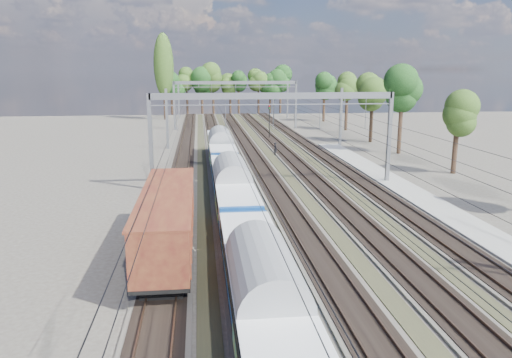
{
  "coord_description": "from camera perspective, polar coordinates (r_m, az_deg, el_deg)",
  "views": [
    {
      "loc": [
        -6.96,
        -16.75,
        11.13
      ],
      "look_at": [
        -2.69,
        20.8,
        2.8
      ],
      "focal_mm": 35.0,
      "sensor_mm": 36.0,
      "label": 1
    }
  ],
  "objects": [
    {
      "name": "track_bed",
      "position": [
        63.11,
        -0.06,
        2.36
      ],
      "size": [
        21.0,
        130.0,
        0.34
      ],
      "color": "#47423A",
      "rests_on": "ground"
    },
    {
      "name": "poplar",
      "position": [
        115.0,
        -10.51,
        12.6
      ],
      "size": [
        4.4,
        4.4,
        19.04
      ],
      "color": "black",
      "rests_on": "ground"
    },
    {
      "name": "tree_belt",
      "position": [
        112.05,
        0.16,
        10.99
      ],
      "size": [
        39.71,
        100.23,
        11.85
      ],
      "color": "black",
      "rests_on": "ground"
    },
    {
      "name": "emu_train",
      "position": [
        39.34,
        -2.75,
        -0.33
      ],
      "size": [
        2.85,
        60.4,
        4.17
      ],
      "color": "black",
      "rests_on": "ground"
    },
    {
      "name": "catenary",
      "position": [
        69.98,
        -0.5,
        8.55
      ],
      "size": [
        25.65,
        130.0,
        9.0
      ],
      "color": "slate",
      "rests_on": "ground"
    },
    {
      "name": "platform",
      "position": [
        42.79,
        20.1,
        -3.22
      ],
      "size": [
        3.0,
        70.0,
        0.3
      ],
      "primitive_type": "cube",
      "color": "gray",
      "rests_on": "ground"
    },
    {
      "name": "signal_far",
      "position": [
        102.51,
        2.05,
        8.19
      ],
      "size": [
        0.4,
        0.37,
        5.64
      ],
      "rotation": [
        0.0,
        0.0,
        -0.36
      ],
      "color": "black",
      "rests_on": "ground"
    },
    {
      "name": "signal_near",
      "position": [
        81.43,
        1.53,
        7.03
      ],
      "size": [
        0.35,
        0.32,
        5.5
      ],
      "rotation": [
        0.0,
        0.0,
        0.05
      ],
      "color": "black",
      "rests_on": "ground"
    },
    {
      "name": "freight_boxcar",
      "position": [
        30.59,
        -10.07,
        -4.49
      ],
      "size": [
        3.07,
        14.8,
        3.82
      ],
      "color": "black",
      "rests_on": "ground"
    },
    {
      "name": "worker",
      "position": [
        66.32,
        2.23,
        3.49
      ],
      "size": [
        0.57,
        0.7,
        1.68
      ],
      "primitive_type": "imported",
      "rotation": [
        0.0,
        0.0,
        1.88
      ],
      "color": "black",
      "rests_on": "ground"
    }
  ]
}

